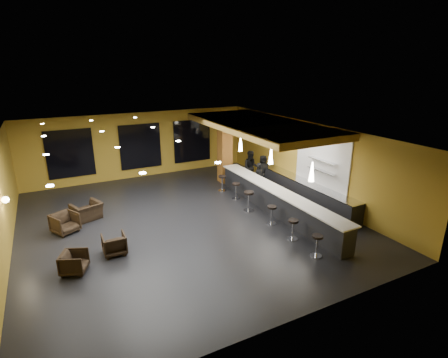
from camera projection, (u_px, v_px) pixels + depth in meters
name	position (u px, v px, depth m)	size (l,w,h in m)	color
floor	(185.00, 222.00, 13.88)	(12.00, 13.00, 0.10)	black
ceiling	(182.00, 132.00, 12.74)	(12.00, 13.00, 0.10)	black
wall_back	(140.00, 145.00, 18.84)	(12.00, 0.10, 3.50)	#A88325
wall_front	(289.00, 261.00, 7.79)	(12.00, 0.10, 3.50)	#A88325
wall_right	(308.00, 160.00, 15.94)	(0.10, 13.00, 3.50)	#A88325
wood_soffit	(259.00, 125.00, 15.39)	(3.60, 8.00, 0.28)	#A57C30
window_left	(70.00, 154.00, 17.24)	(2.20, 0.06, 2.40)	black
window_center	(140.00, 146.00, 18.76)	(2.20, 0.06, 2.40)	black
window_right	(192.00, 141.00, 20.06)	(2.20, 0.06, 2.40)	black
tile_backsplash	(322.00, 160.00, 14.98)	(0.06, 3.20, 2.40)	white
bar_counter	(276.00, 202.00, 14.45)	(0.60, 8.00, 1.00)	black
bar_top	(277.00, 190.00, 14.28)	(0.78, 8.10, 0.05)	white
prep_counter	(306.00, 192.00, 15.76)	(0.70, 6.00, 0.86)	black
prep_top	(307.00, 182.00, 15.62)	(0.72, 6.00, 0.03)	silver
wall_shelf_lower	(322.00, 171.00, 14.88)	(0.30, 1.50, 0.03)	silver
wall_shelf_upper	(323.00, 160.00, 14.73)	(0.30, 1.50, 0.03)	silver
column	(225.00, 149.00, 17.93)	(0.60, 0.60, 3.50)	brown
wall_sconce	(5.00, 200.00, 11.16)	(0.22, 0.22, 0.22)	#FFE5B2
pendant_0	(312.00, 172.00, 12.18)	(0.20, 0.20, 0.70)	white
pendant_1	(271.00, 156.00, 14.29)	(0.20, 0.20, 0.70)	white
pendant_2	(241.00, 144.00, 16.40)	(0.20, 0.20, 0.70)	white
staff_a	(260.00, 178.00, 16.56)	(0.55, 0.36, 1.51)	black
staff_b	(251.00, 168.00, 17.83)	(0.85, 0.67, 1.76)	black
staff_c	(263.00, 170.00, 17.96)	(0.73, 0.47, 1.49)	black
armchair_a	(74.00, 262.00, 10.37)	(0.70, 0.72, 0.66)	black
armchair_b	(114.00, 244.00, 11.40)	(0.72, 0.74, 0.67)	black
armchair_c	(65.00, 223.00, 12.81)	(0.81, 0.83, 0.75)	black
armchair_d	(87.00, 211.00, 13.91)	(1.05, 0.92, 0.68)	black
bar_stool_0	(317.00, 243.00, 11.18)	(0.38, 0.38, 0.75)	silver
bar_stool_1	(293.00, 227.00, 12.27)	(0.38, 0.38, 0.75)	silver
bar_stool_2	(272.00, 213.00, 13.45)	(0.38, 0.38, 0.74)	silver
bar_stool_3	(249.00, 199.00, 14.64)	(0.44, 0.44, 0.86)	silver
bar_stool_4	(236.00, 189.00, 15.96)	(0.39, 0.39, 0.76)	silver
bar_stool_5	(222.00, 181.00, 16.95)	(0.39, 0.39, 0.78)	silver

